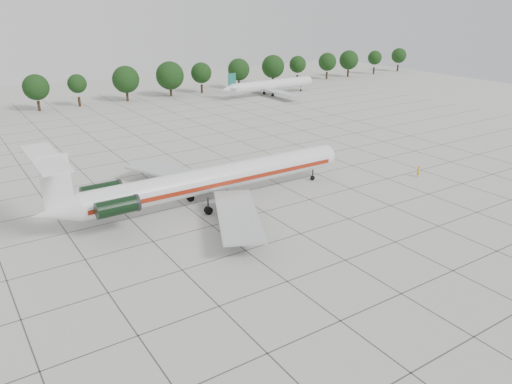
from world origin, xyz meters
TOP-DOWN VIEW (x-y plane):
  - ground at (0.00, 0.00)m, footprint 260.00×260.00m
  - apron_joints at (0.00, 15.00)m, footprint 170.00×170.00m
  - main_airliner at (-5.94, 6.25)m, footprint 45.19×35.53m
  - ground_crew at (28.77, -2.00)m, footprint 0.82×0.77m
  - bg_airliner_d at (50.42, 70.54)m, footprint 28.24×27.20m
  - tree_line at (-11.68, 85.00)m, footprint 249.86×8.44m

SIDE VIEW (x-z plane):
  - ground at x=0.00m, z-range 0.00..0.00m
  - apron_joints at x=0.00m, z-range 0.00..0.02m
  - ground_crew at x=28.77m, z-range 0.00..1.89m
  - bg_airliner_d at x=50.42m, z-range -0.79..6.61m
  - main_airliner at x=-5.94m, z-range -1.56..9.04m
  - tree_line at x=-11.68m, z-range 0.87..11.09m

